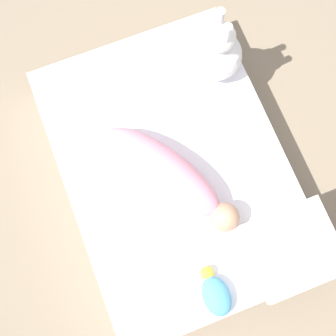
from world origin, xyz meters
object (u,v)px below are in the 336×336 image
(swaddled_baby, at_px, (166,174))
(pillow, at_px, (293,249))
(turtle_plush, at_px, (216,294))
(bunny_plush, at_px, (217,52))

(swaddled_baby, relative_size, pillow, 1.75)
(turtle_plush, bearing_deg, swaddled_baby, 1.22)
(pillow, xyz_separation_m, turtle_plush, (-0.04, 0.32, -0.00))
(swaddled_baby, distance_m, bunny_plush, 0.52)
(bunny_plush, relative_size, turtle_plush, 1.95)
(bunny_plush, distance_m, turtle_plush, 0.91)
(swaddled_baby, xyz_separation_m, pillow, (-0.42, -0.33, -0.05))
(pillow, distance_m, bunny_plush, 0.80)
(swaddled_baby, bearing_deg, turtle_plush, -30.77)
(bunny_plush, height_order, turtle_plush, bunny_plush)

